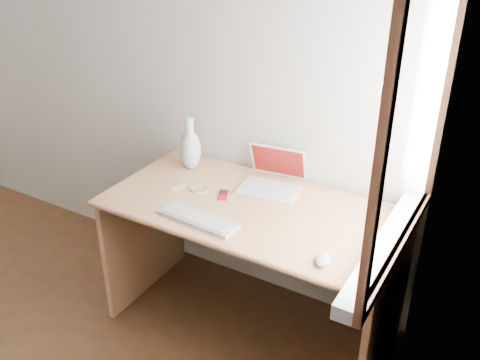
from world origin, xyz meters
The scene contains 10 objects.
back_wall centered at (0.00, 1.75, 1.30)m, with size 3.50×0.04×2.60m, color silver.
window centered at (1.72, 1.30, 1.28)m, with size 0.11×0.99×1.10m.
desk centered at (1.03, 1.46, 0.52)m, with size 1.39×0.70×0.74m.
laptop centered at (1.03, 1.58, 0.78)m, with size 0.31×0.27×0.20m.
external_keyboard centered at (0.88, 1.14, 0.75)m, with size 0.39×0.14×0.02m.
mouse centered at (1.49, 1.13, 0.75)m, with size 0.06×0.10×0.03m, color silver.
ipod centered at (0.86, 1.39, 0.74)m, with size 0.08×0.11×0.01m.
cable_coil centered at (0.73, 1.39, 0.74)m, with size 0.10×0.10×0.01m, color silver.
remote centered at (0.62, 1.35, 0.74)m, with size 0.03×0.08×0.01m, color silver.
vase centered at (0.55, 1.56, 0.85)m, with size 0.11×0.11×0.29m.
Camera 1 is at (2.07, -0.51, 2.00)m, focal length 40.00 mm.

